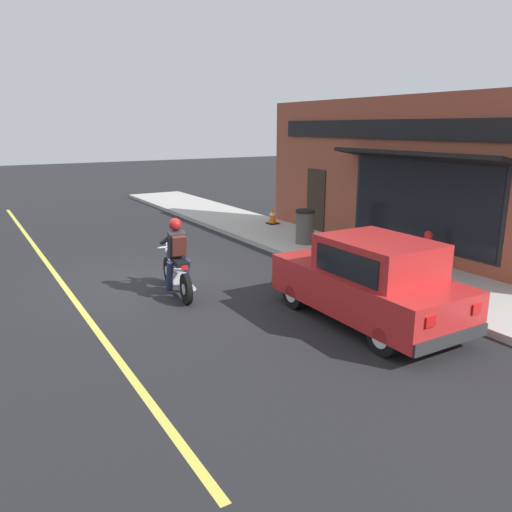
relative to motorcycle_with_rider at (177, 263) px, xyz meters
name	(u,v)px	position (x,y,z in m)	size (l,w,h in m)	color
ground_plane	(154,283)	(-0.17, 0.98, -0.68)	(80.00, 80.00, 0.00)	black
sidewalk_curb	(271,232)	(4.90, 3.98, -0.61)	(2.60, 22.00, 0.14)	#ADAAA3
lane_stripe	(47,263)	(-1.97, 3.98, -0.67)	(0.12, 19.80, 0.01)	#D1C64C
storefront_building	(391,176)	(6.43, 0.36, 1.43)	(1.25, 10.53, 4.20)	brown
motorcycle_with_rider	(177,263)	(0.00, 0.00, 0.00)	(0.63, 2.02, 1.62)	black
car_hatchback	(369,282)	(2.32, -3.24, 0.09)	(1.68, 3.80, 1.57)	black
fire_hydrant	(427,249)	(5.78, -1.59, -0.11)	(0.36, 0.24, 0.88)	red
trash_bin	(305,226)	(4.73, 1.91, -0.04)	(0.56, 0.56, 0.98)	#514C47
traffic_cone	(273,216)	(5.54, 4.89, -0.25)	(0.36, 0.36, 0.60)	black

